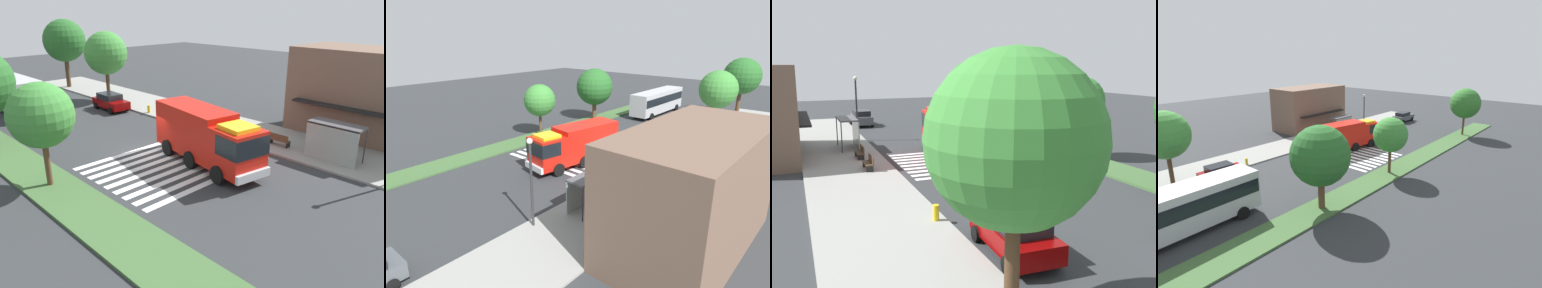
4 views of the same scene
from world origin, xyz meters
The scene contains 15 objects.
ground_plane centered at (0.00, 0.00, 0.00)m, with size 120.00×120.00×0.00m, color #2D3033.
sidewalk centered at (0.00, 8.65, 0.07)m, with size 60.00×5.62×0.14m, color gray.
median_strip centered at (0.00, -7.34, 0.07)m, with size 60.00×3.00×0.14m, color #3D6033.
crosswalk centered at (2.80, 0.00, 0.01)m, with size 7.65×10.52×0.01m.
fire_truck centered at (4.53, 1.40, 2.01)m, with size 9.08×3.91×3.59m.
parked_car_west centered at (-11.76, 4.65, 0.84)m, with size 4.34×2.20×1.61m.
transit_bus centered at (-18.56, -2.63, 2.07)m, with size 11.23×2.95×3.47m.
bus_stop_shelter centered at (9.91, 7.48, 1.89)m, with size 3.50×1.40×2.46m.
bench_near_shelter centered at (5.91, 7.46, 0.59)m, with size 1.60×0.50×0.90m.
bench_west_of_shelter centered at (2.33, 7.46, 0.59)m, with size 1.60×0.50×0.90m.
storefront_building centered at (9.34, 14.31, 3.39)m, with size 11.42×6.51×6.77m.
sidewalk_tree_far_west centered at (-24.56, 6.84, 5.71)m, with size 5.03×5.03×8.12m.
sidewalk_tree_west centered at (-15.53, 6.84, 5.00)m, with size 4.50×4.50×7.13m.
median_tree_west centered at (0.38, -7.34, 4.21)m, with size 3.59×3.59×5.88m.
fire_hydrant centered at (-7.87, 6.34, 0.49)m, with size 0.28×0.28×0.70m, color gold.
Camera 1 is at (20.19, -15.36, 9.80)m, focal length 35.76 mm.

